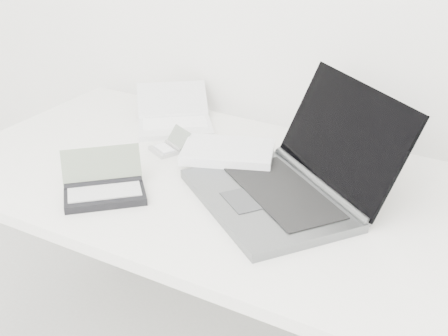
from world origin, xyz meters
The scene contains 5 objects.
desk centered at (0.00, 1.55, 0.68)m, with size 1.60×0.80×0.73m.
laptop_large centered at (0.09, 1.57, 0.77)m, with size 0.66×0.58×0.26m.
netbook_open_white centered at (-0.37, 1.79, 0.75)m, with size 0.34×0.35×0.09m.
pda_silver centered at (-0.28, 1.63, 0.74)m, with size 0.11×0.12×0.06m.
palmtop_charcoal centered at (-0.27, 1.34, 0.75)m, with size 0.24×0.24×0.10m.
Camera 1 is at (0.65, 0.33, 1.48)m, focal length 50.00 mm.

